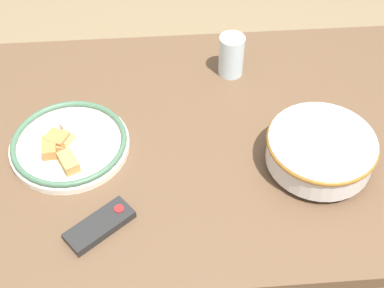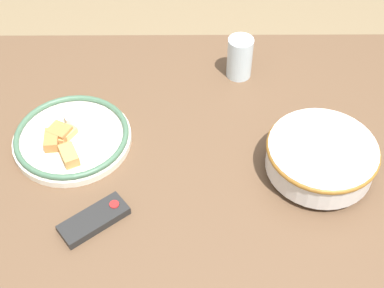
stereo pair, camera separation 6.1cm
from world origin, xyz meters
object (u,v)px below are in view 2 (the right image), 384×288
object	(u,v)px
noodle_bowl	(321,157)
drinking_glass	(240,58)
food_plate	(71,137)
tv_remote	(94,220)

from	to	relation	value
noodle_bowl	drinking_glass	world-z (taller)	drinking_glass
noodle_bowl	food_plate	xyz separation A→B (m)	(0.59, -0.10, -0.03)
food_plate	drinking_glass	bearing A→B (deg)	-149.07
drinking_glass	tv_remote	bearing A→B (deg)	55.07
noodle_bowl	tv_remote	distance (m)	0.53
drinking_glass	food_plate	bearing A→B (deg)	30.93
noodle_bowl	tv_remote	bearing A→B (deg)	15.58
food_plate	tv_remote	bearing A→B (deg)	109.27
noodle_bowl	tv_remote	size ratio (longest dim) A/B	1.63
tv_remote	drinking_glass	world-z (taller)	drinking_glass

